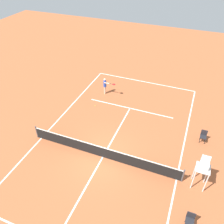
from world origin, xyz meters
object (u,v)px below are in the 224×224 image
at_px(tennis_ball, 95,106).
at_px(courtside_chair_mid, 203,136).
at_px(courtside_chair_far, 190,220).
at_px(player_serving, 105,85).
at_px(umpire_chair, 203,168).

bearing_deg(tennis_ball, courtside_chair_mid, 173.31).
relative_size(tennis_ball, courtside_chair_far, 0.07).
relative_size(player_serving, umpire_chair, 0.67).
bearing_deg(courtside_chair_mid, player_serving, -19.94).
xyz_separation_m(tennis_ball, umpire_chair, (-9.25, 5.11, 1.57)).
bearing_deg(courtside_chair_far, courtside_chair_mid, -91.35).
height_order(umpire_chair, courtside_chair_far, umpire_chair).
bearing_deg(player_serving, umpire_chair, 49.13).
xyz_separation_m(tennis_ball, courtside_chair_far, (-9.05, 7.85, 0.50)).
height_order(courtside_chair_mid, courtside_chair_far, same).
bearing_deg(umpire_chair, tennis_ball, -28.94).
height_order(player_serving, courtside_chair_far, player_serving).
bearing_deg(umpire_chair, courtside_chair_mid, -89.38).
xyz_separation_m(courtside_chair_mid, courtside_chair_far, (0.16, 6.77, 0.00)).
distance_m(courtside_chair_mid, courtside_chair_far, 6.77).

